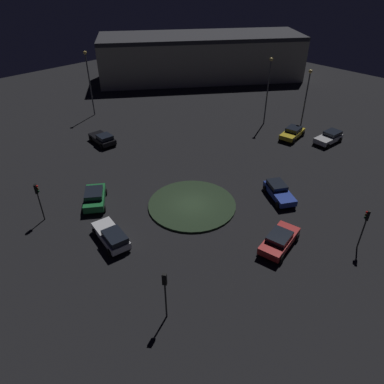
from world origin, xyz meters
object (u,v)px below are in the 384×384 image
car_white (112,236)px  traffic_light_southwest (165,287)px  car_green (95,197)px  traffic_light_southeast (365,222)px  streetlamp_east (307,91)px  store_building (201,57)px  car_yellow (293,133)px  car_silver (329,137)px  streetlamp_north (89,76)px  car_blue (279,191)px  car_black (103,139)px  streetlamp_east_near (268,85)px  car_red (279,240)px  traffic_light_northwest (38,195)px

car_white → traffic_light_southwest: bearing=179.0°
car_green → traffic_light_southwest: (-3.46, -15.02, 2.15)m
traffic_light_southeast → traffic_light_southwest: bearing=47.1°
car_white → streetlamp_east: (33.70, 2.63, 4.27)m
car_white → store_building: store_building is taller
car_yellow → car_silver: size_ratio=1.09×
car_white → car_green: size_ratio=1.03×
car_yellow → traffic_light_southwest: (-30.65, -10.11, 2.20)m
traffic_light_southeast → streetlamp_north: (-0.38, 41.58, 3.09)m
car_blue → streetlamp_east: bearing=145.7°
car_yellow → streetlamp_east: (4.54, 1.46, 4.28)m
car_green → traffic_light_southeast: size_ratio=1.16×
car_black → streetlamp_north: bearing=-21.1°
car_yellow → streetlamp_east: bearing=-171.1°
car_black → car_yellow: bearing=-125.9°
streetlamp_east → car_silver: bearing=-112.6°
streetlamp_north → streetlamp_east_near: 25.72m
car_red → streetlamp_north: size_ratio=0.51×
car_white → car_yellow: bearing=-79.2°
store_building → car_silver: bearing=111.1°
car_black → car_silver: size_ratio=1.05×
car_white → car_silver: 31.53m
car_green → car_blue: 18.41m
car_yellow → store_building: store_building is taller
car_green → car_white: bearing=-163.1°
streetlamp_east_near → store_building: (9.37, 22.55, -1.62)m
traffic_light_southeast → traffic_light_southwest: (-16.13, 5.83, 0.19)m
car_green → car_red: car_green is taller
car_silver → car_green: bearing=-12.8°
car_yellow → car_green: bearing=-19.1°
car_blue → streetlamp_east_near: (14.31, 12.54, 4.95)m
car_white → car_blue: bearing=-101.5°
car_red → car_black: bearing=-100.4°
traffic_light_southeast → traffic_light_southwest: 17.15m
car_black → streetlamp_east: 28.30m
car_white → traffic_light_southeast: (14.65, -14.77, 2.00)m
car_green → streetlamp_north: (12.29, 20.73, 5.05)m
car_yellow → traffic_light_southeast: traffic_light_southeast is taller
car_yellow → car_green: size_ratio=1.00×
streetlamp_east_near → store_building: bearing=67.4°
car_white → car_green: (1.98, 6.08, 0.04)m
car_red → store_building: 49.56m
traffic_light_northwest → car_white: bearing=-34.0°
car_white → streetlamp_north: 30.79m
car_black → car_blue: 23.81m
streetlamp_east → traffic_light_northwest: bearing=173.0°
streetlamp_east_near → traffic_light_northwest: bearing=179.3°
traffic_light_southwest → store_building: store_building is taller
car_black → car_white: bearing=154.0°
car_white → traffic_light_southeast: traffic_light_southeast is taller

